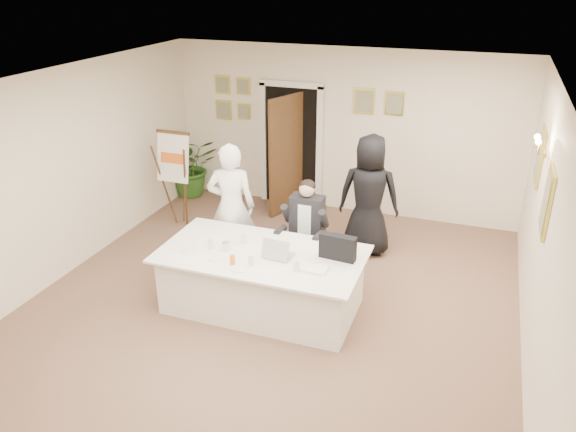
# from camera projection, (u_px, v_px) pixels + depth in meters

# --- Properties ---
(floor) EXTENTS (7.00, 7.00, 0.00)m
(floor) POSITION_uv_depth(u_px,v_px,m) (267.00, 310.00, 7.06)
(floor) COLOR brown
(floor) RESTS_ON ground
(ceiling) EXTENTS (6.00, 7.00, 0.02)m
(ceiling) POSITION_uv_depth(u_px,v_px,m) (263.00, 87.00, 5.92)
(ceiling) COLOR white
(ceiling) RESTS_ON wall_back
(wall_back) EXTENTS (6.00, 0.10, 2.80)m
(wall_back) POSITION_uv_depth(u_px,v_px,m) (342.00, 132.00, 9.50)
(wall_back) COLOR #F2E6CC
(wall_back) RESTS_ON floor
(wall_front) EXTENTS (6.00, 0.10, 2.80)m
(wall_front) POSITION_uv_depth(u_px,v_px,m) (54.00, 417.00, 3.49)
(wall_front) COLOR #F2E6CC
(wall_front) RESTS_ON floor
(wall_left) EXTENTS (0.10, 7.00, 2.80)m
(wall_left) POSITION_uv_depth(u_px,v_px,m) (55.00, 178.00, 7.42)
(wall_left) COLOR #F2E6CC
(wall_left) RESTS_ON floor
(wall_right) EXTENTS (0.10, 7.00, 2.80)m
(wall_right) POSITION_uv_depth(u_px,v_px,m) (545.00, 249.00, 5.56)
(wall_right) COLOR #F2E6CC
(wall_right) RESTS_ON floor
(doorway) EXTENTS (1.14, 0.86, 2.20)m
(doorway) POSITION_uv_depth(u_px,v_px,m) (290.00, 150.00, 9.76)
(doorway) COLOR black
(doorway) RESTS_ON floor
(pictures_back_wall) EXTENTS (3.40, 0.06, 0.80)m
(pictures_back_wall) POSITION_uv_depth(u_px,v_px,m) (297.00, 102.00, 9.54)
(pictures_back_wall) COLOR gold
(pictures_back_wall) RESTS_ON wall_back
(pictures_right_wall) EXTENTS (0.06, 2.20, 0.80)m
(pictures_right_wall) POSITION_uv_depth(u_px,v_px,m) (542.00, 176.00, 6.46)
(pictures_right_wall) COLOR gold
(pictures_right_wall) RESTS_ON wall_right
(wall_sconce) EXTENTS (0.20, 0.30, 0.24)m
(wall_sconce) POSITION_uv_depth(u_px,v_px,m) (541.00, 146.00, 6.34)
(wall_sconce) COLOR #B6913A
(wall_sconce) RESTS_ON wall_right
(conference_table) EXTENTS (2.50, 1.34, 0.78)m
(conference_table) POSITION_uv_depth(u_px,v_px,m) (262.00, 280.00, 6.98)
(conference_table) COLOR white
(conference_table) RESTS_ON floor
(seated_man) EXTENTS (0.64, 0.68, 1.41)m
(seated_man) POSITION_uv_depth(u_px,v_px,m) (306.00, 229.00, 7.61)
(seated_man) COLOR black
(seated_man) RESTS_ON floor
(flip_chart) EXTENTS (0.55, 0.35, 1.58)m
(flip_chart) POSITION_uv_depth(u_px,v_px,m) (178.00, 183.00, 9.12)
(flip_chart) COLOR #352511
(flip_chart) RESTS_ON floor
(standing_man) EXTENTS (0.76, 0.61, 1.82)m
(standing_man) POSITION_uv_depth(u_px,v_px,m) (231.00, 207.00, 7.80)
(standing_man) COLOR white
(standing_man) RESTS_ON floor
(standing_woman) EXTENTS (0.95, 0.67, 1.82)m
(standing_woman) POSITION_uv_depth(u_px,v_px,m) (369.00, 196.00, 8.16)
(standing_woman) COLOR black
(standing_woman) RESTS_ON floor
(potted_palm) EXTENTS (1.32, 1.29, 1.11)m
(potted_palm) POSITION_uv_depth(u_px,v_px,m) (191.00, 166.00, 10.45)
(potted_palm) COLOR #29561C
(potted_palm) RESTS_ON floor
(laptop) EXTENTS (0.36, 0.38, 0.28)m
(laptop) POSITION_uv_depth(u_px,v_px,m) (279.00, 245.00, 6.70)
(laptop) COLOR #B7BABC
(laptop) RESTS_ON conference_table
(laptop_bag) EXTENTS (0.45, 0.16, 0.31)m
(laptop_bag) POSITION_uv_depth(u_px,v_px,m) (338.00, 247.00, 6.62)
(laptop_bag) COLOR black
(laptop_bag) RESTS_ON conference_table
(paper_stack) EXTENTS (0.28, 0.20, 0.03)m
(paper_stack) POSITION_uv_depth(u_px,v_px,m) (315.00, 269.00, 6.42)
(paper_stack) COLOR white
(paper_stack) RESTS_ON conference_table
(plate_left) EXTENTS (0.22, 0.22, 0.01)m
(plate_left) POSITION_uv_depth(u_px,v_px,m) (188.00, 250.00, 6.87)
(plate_left) COLOR white
(plate_left) RESTS_ON conference_table
(plate_mid) EXTENTS (0.22, 0.22, 0.01)m
(plate_mid) POSITION_uv_depth(u_px,v_px,m) (217.00, 258.00, 6.69)
(plate_mid) COLOR white
(plate_mid) RESTS_ON conference_table
(plate_near) EXTENTS (0.26, 0.26, 0.01)m
(plate_near) POSITION_uv_depth(u_px,v_px,m) (240.00, 268.00, 6.47)
(plate_near) COLOR white
(plate_near) RESTS_ON conference_table
(glass_a) EXTENTS (0.07, 0.07, 0.14)m
(glass_a) POSITION_uv_depth(u_px,v_px,m) (211.00, 243.00, 6.90)
(glass_a) COLOR silver
(glass_a) RESTS_ON conference_table
(glass_b) EXTENTS (0.07, 0.07, 0.14)m
(glass_b) POSITION_uv_depth(u_px,v_px,m) (251.00, 260.00, 6.51)
(glass_b) COLOR silver
(glass_b) RESTS_ON conference_table
(glass_c) EXTENTS (0.08, 0.08, 0.14)m
(glass_c) POSITION_uv_depth(u_px,v_px,m) (297.00, 266.00, 6.39)
(glass_c) COLOR silver
(glass_c) RESTS_ON conference_table
(glass_d) EXTENTS (0.07, 0.07, 0.14)m
(glass_d) POSITION_uv_depth(u_px,v_px,m) (244.00, 238.00, 7.03)
(glass_d) COLOR silver
(glass_d) RESTS_ON conference_table
(oj_glass) EXTENTS (0.07, 0.07, 0.13)m
(oj_glass) POSITION_uv_depth(u_px,v_px,m) (232.00, 260.00, 6.52)
(oj_glass) COLOR orange
(oj_glass) RESTS_ON conference_table
(steel_jug) EXTENTS (0.11, 0.11, 0.11)m
(steel_jug) POSITION_uv_depth(u_px,v_px,m) (226.00, 246.00, 6.86)
(steel_jug) COLOR silver
(steel_jug) RESTS_ON conference_table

